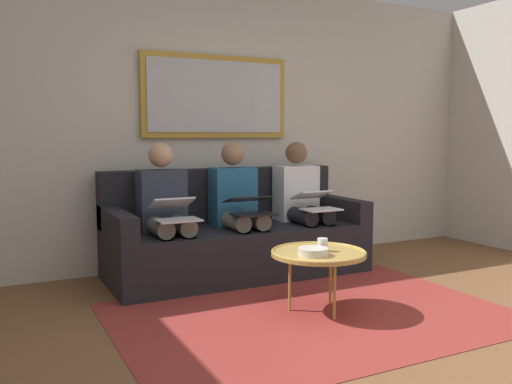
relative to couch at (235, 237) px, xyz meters
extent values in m
cube|color=brown|center=(0.00, 2.12, -0.36)|extent=(6.00, 5.20, 0.10)
cube|color=beige|center=(0.00, -0.48, 0.99)|extent=(6.00, 0.12, 2.60)
cube|color=maroon|center=(0.00, 1.27, -0.31)|extent=(2.60, 1.80, 0.01)
cube|color=black|center=(0.00, 0.07, -0.10)|extent=(2.20, 0.90, 0.42)
cube|color=black|center=(0.00, -0.28, 0.35)|extent=(2.20, 0.20, 0.48)
cube|color=black|center=(-1.03, 0.07, 0.21)|extent=(0.14, 0.90, 0.20)
cube|color=black|center=(1.03, 0.07, 0.21)|extent=(0.14, 0.90, 0.20)
cube|color=#B7892D|center=(0.00, -0.39, 1.24)|extent=(1.40, 0.04, 0.75)
cube|color=#B2B7BC|center=(0.00, -0.37, 1.24)|extent=(1.30, 0.01, 0.65)
cylinder|color=tan|center=(-0.07, 1.22, 0.09)|extent=(0.64, 0.64, 0.03)
torus|color=tan|center=(-0.07, 1.22, 0.10)|extent=(0.64, 0.64, 0.02)
cylinder|color=#B28E42|center=(-0.07, 1.41, -0.12)|extent=(0.02, 0.02, 0.39)
cylinder|color=#B28E42|center=(-0.24, 1.12, -0.12)|extent=(0.02, 0.02, 0.39)
cylinder|color=#B28E42|center=(0.10, 1.12, -0.12)|extent=(0.02, 0.02, 0.39)
cylinder|color=silver|center=(-0.10, 1.22, 0.15)|extent=(0.07, 0.07, 0.09)
cylinder|color=beige|center=(0.02, 1.30, 0.13)|extent=(0.20, 0.20, 0.05)
cube|color=silver|center=(-0.64, -0.03, 0.36)|extent=(0.38, 0.22, 0.50)
sphere|color=brown|center=(-0.64, -0.03, 0.73)|extent=(0.20, 0.20, 0.20)
cylinder|color=#232328|center=(-0.73, 0.18, 0.18)|extent=(0.14, 0.42, 0.14)
cylinder|color=#232328|center=(-0.55, 0.18, 0.18)|extent=(0.14, 0.42, 0.14)
cylinder|color=#232328|center=(-0.73, 0.39, -0.10)|extent=(0.11, 0.11, 0.42)
cylinder|color=#232328|center=(-0.55, 0.39, -0.10)|extent=(0.11, 0.11, 0.42)
cube|color=white|center=(-0.64, 0.39, 0.25)|extent=(0.32, 0.22, 0.01)
cube|color=white|center=(-0.64, 0.24, 0.37)|extent=(0.32, 0.21, 0.09)
cube|color=#A5C6EA|center=(-0.64, 0.24, 0.37)|extent=(0.29, 0.19, 0.07)
cube|color=#235B84|center=(0.00, -0.03, 0.36)|extent=(0.38, 0.22, 0.50)
sphere|color=#997051|center=(0.00, -0.03, 0.73)|extent=(0.20, 0.20, 0.20)
cylinder|color=gray|center=(-0.09, 0.18, 0.18)|extent=(0.14, 0.42, 0.14)
cylinder|color=gray|center=(0.09, 0.18, 0.18)|extent=(0.14, 0.42, 0.14)
cylinder|color=gray|center=(-0.09, 0.39, -0.10)|extent=(0.11, 0.11, 0.42)
cylinder|color=gray|center=(0.09, 0.39, -0.10)|extent=(0.11, 0.11, 0.42)
cube|color=black|center=(0.00, 0.39, 0.25)|extent=(0.35, 0.21, 0.01)
cube|color=black|center=(0.00, 0.26, 0.36)|extent=(0.35, 0.21, 0.06)
cube|color=#A5C6EA|center=(0.00, 0.26, 0.37)|extent=(0.32, 0.18, 0.05)
cube|color=#2D3342|center=(0.64, -0.03, 0.36)|extent=(0.38, 0.22, 0.50)
sphere|color=tan|center=(0.64, -0.03, 0.73)|extent=(0.20, 0.20, 0.20)
cylinder|color=gray|center=(0.55, 0.18, 0.18)|extent=(0.14, 0.42, 0.14)
cylinder|color=gray|center=(0.73, 0.18, 0.18)|extent=(0.14, 0.42, 0.14)
cylinder|color=gray|center=(0.55, 0.39, -0.10)|extent=(0.11, 0.11, 0.42)
cylinder|color=gray|center=(0.73, 0.39, -0.10)|extent=(0.11, 0.11, 0.42)
cube|color=silver|center=(0.64, 0.39, 0.25)|extent=(0.33, 0.23, 0.01)
cube|color=silver|center=(0.64, 0.23, 0.36)|extent=(0.33, 0.21, 0.10)
cube|color=#A5C6EA|center=(0.64, 0.23, 0.37)|extent=(0.29, 0.18, 0.09)
camera|label=1|loc=(1.91, 4.21, 0.89)|focal=37.74mm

